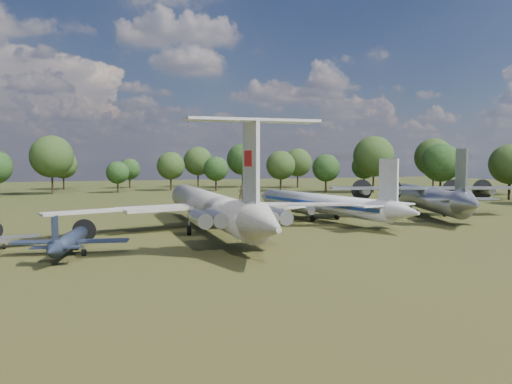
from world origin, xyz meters
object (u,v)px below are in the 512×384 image
object	(u,v)px
il62_airliner	(209,212)
small_prop_west	(69,244)
tu104_jet	(321,207)
person_on_il62	(241,193)
an12_transport	(429,202)

from	to	relation	value
il62_airliner	small_prop_west	size ratio (longest dim) A/B	3.47
tu104_jet	small_prop_west	world-z (taller)	tu104_jet
person_on_il62	il62_airliner	bearing A→B (deg)	-74.36
person_on_il62	small_prop_west	bearing A→B (deg)	4.28
an12_transport	person_on_il62	xyz separation A→B (m)	(-37.47, -20.57, 3.61)
small_prop_west	person_on_il62	xyz separation A→B (m)	(16.59, -2.99, 4.84)
an12_transport	person_on_il62	world-z (taller)	person_on_il62
il62_airliner	tu104_jet	size ratio (longest dim) A/B	1.32
il62_airliner	tu104_jet	bearing A→B (deg)	18.33
small_prop_west	il62_airliner	bearing A→B (deg)	45.13
tu104_jet	an12_transport	bearing A→B (deg)	-15.13
small_prop_west	person_on_il62	distance (m)	17.53
il62_airliner	an12_transport	bearing A→B (deg)	8.15
tu104_jet	an12_transport	distance (m)	18.95
an12_transport	person_on_il62	distance (m)	42.89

